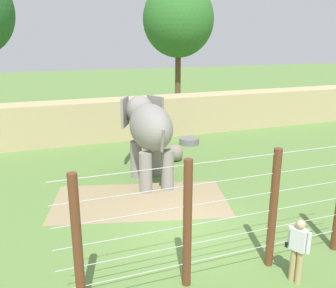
# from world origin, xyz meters

# --- Properties ---
(ground_plane) EXTENTS (120.00, 120.00, 0.00)m
(ground_plane) POSITION_xyz_m (0.00, 0.00, 0.00)
(ground_plane) COLOR #5B7F3D
(dirt_patch) EXTENTS (6.92, 4.72, 0.01)m
(dirt_patch) POSITION_xyz_m (-0.78, 2.58, 0.00)
(dirt_patch) COLOR #937F5B
(dirt_patch) RESTS_ON ground
(embankment_wall) EXTENTS (36.00, 1.80, 2.32)m
(embankment_wall) POSITION_xyz_m (0.00, 11.46, 1.16)
(embankment_wall) COLOR tan
(embankment_wall) RESTS_ON ground
(elephant) EXTENTS (1.90, 4.51, 3.34)m
(elephant) POSITION_xyz_m (0.14, 4.45, 2.21)
(elephant) COLOR gray
(elephant) RESTS_ON ground
(enrichment_ball) EXTENTS (0.81, 0.81, 0.81)m
(enrichment_ball) POSITION_xyz_m (2.03, 6.37, 0.41)
(enrichment_ball) COLOR gray
(enrichment_ball) RESTS_ON ground
(cable_fence) EXTENTS (8.02, 0.21, 3.20)m
(cable_fence) POSITION_xyz_m (0.07, -2.35, 1.61)
(cable_fence) COLOR brown
(cable_fence) RESTS_ON ground
(zookeeper) EXTENTS (0.39, 0.55, 1.67)m
(zookeeper) POSITION_xyz_m (1.52, -3.16, 0.93)
(zookeeper) COLOR tan
(zookeeper) RESTS_ON ground
(water_tub) EXTENTS (1.10, 1.10, 0.35)m
(water_tub) POSITION_xyz_m (3.84, 8.81, 0.18)
(water_tub) COLOR slate
(water_tub) RESTS_ON ground
(tree_left_of_centre) EXTENTS (5.36, 5.36, 9.88)m
(tree_left_of_centre) POSITION_xyz_m (6.63, 17.68, 7.04)
(tree_left_of_centre) COLOR brown
(tree_left_of_centre) RESTS_ON ground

